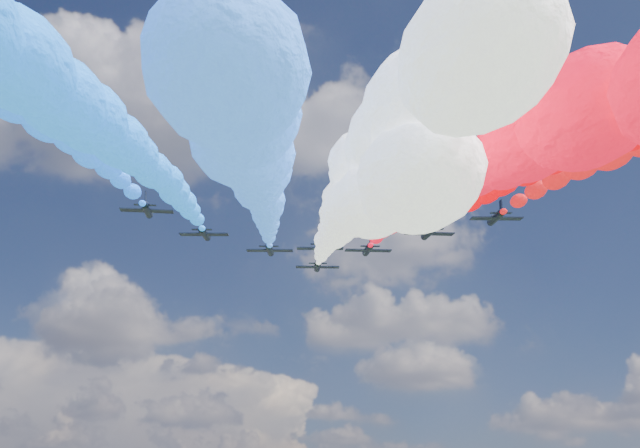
{
  "coord_description": "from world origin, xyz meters",
  "views": [
    {
      "loc": [
        -7.1,
        -144.18,
        50.21
      ],
      "look_at": [
        0.0,
        4.0,
        106.22
      ],
      "focal_mm": 45.85,
      "sensor_mm": 36.0,
      "label": 1
    }
  ],
  "objects": [
    {
      "name": "trail_3",
      "position": [
        0.41,
        -53.83,
        86.07
      ],
      "size": [
        7.04,
        128.79,
        41.64
      ],
      "primitive_type": null,
      "color": "white"
    },
    {
      "name": "trail_1",
      "position": [
        -22.32,
        -61.09,
        86.07
      ],
      "size": [
        7.04,
        128.79,
        41.64
      ],
      "primitive_type": null,
      "color": "blue"
    },
    {
      "name": "trail_2",
      "position": [
        -9.78,
        -52.06,
        86.07
      ],
      "size": [
        7.04,
        128.79,
        41.64
      ],
      "primitive_type": null,
      "color": "blue"
    },
    {
      "name": "jet_2",
      "position": [
        -9.78,
        14.09,
        104.22
      ],
      "size": [
        9.87,
        13.21,
        4.74
      ],
      "primitive_type": null,
      "rotation": [
        0.16,
        0.0,
        -0.04
      ],
      "color": "black"
    },
    {
      "name": "jet_5",
      "position": [
        10.23,
        13.12,
        104.22
      ],
      "size": [
        9.51,
        12.95,
        4.74
      ],
      "primitive_type": null,
      "rotation": [
        0.16,
        0.0,
        0.01
      ],
      "color": "black"
    },
    {
      "name": "jet_6",
      "position": [
        20.94,
        2.55,
        104.22
      ],
      "size": [
        9.76,
        13.14,
        4.74
      ],
      "primitive_type": null,
      "rotation": [
        0.16,
        0.0,
        0.03
      ],
      "color": "black"
    },
    {
      "name": "jet_1",
      "position": [
        -22.32,
        5.05,
        104.22
      ],
      "size": [
        9.88,
        13.22,
        4.74
      ],
      "primitive_type": null,
      "rotation": [
        0.16,
        0.0,
        -0.04
      ],
      "color": "black"
    },
    {
      "name": "jet_4",
      "position": [
        0.43,
        24.75,
        104.22
      ],
      "size": [
        9.63,
        13.04,
        4.74
      ],
      "primitive_type": null,
      "rotation": [
        0.16,
        0.0,
        -0.02
      ],
      "color": "black"
    },
    {
      "name": "trail_0",
      "position": [
        -31.55,
        -73.07,
        86.07
      ],
      "size": [
        7.04,
        128.79,
        41.64
      ],
      "primitive_type": null,
      "color": "#1761FF"
    },
    {
      "name": "trail_5",
      "position": [
        10.23,
        -53.03,
        86.07
      ],
      "size": [
        7.04,
        128.79,
        41.64
      ],
      "primitive_type": null,
      "color": "#FC0822"
    },
    {
      "name": "jet_3",
      "position": [
        0.41,
        12.32,
        104.22
      ],
      "size": [
        9.88,
        13.22,
        4.74
      ],
      "primitive_type": null,
      "rotation": [
        0.16,
        0.0,
        -0.04
      ],
      "color": "black"
    },
    {
      "name": "trail_4",
      "position": [
        0.43,
        -41.39,
        86.07
      ],
      "size": [
        7.04,
        128.79,
        41.64
      ],
      "primitive_type": null,
      "color": "white"
    },
    {
      "name": "jet_7",
      "position": [
        31.85,
        -6.1,
        104.22
      ],
      "size": [
        9.73,
        13.12,
        4.74
      ],
      "primitive_type": null,
      "rotation": [
        0.16,
        0.0,
        -0.03
      ],
      "color": "black"
    },
    {
      "name": "jet_0",
      "position": [
        -31.55,
        -6.93,
        104.22
      ],
      "size": [
        10.23,
        13.47,
        4.74
      ],
      "primitive_type": null,
      "rotation": [
        0.16,
        0.0,
        0.07
      ],
      "color": "black"
    },
    {
      "name": "trail_6",
      "position": [
        20.94,
        -63.6,
        86.07
      ],
      "size": [
        7.04,
        128.79,
        41.64
      ],
      "primitive_type": null,
      "color": "#F90108"
    }
  ]
}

